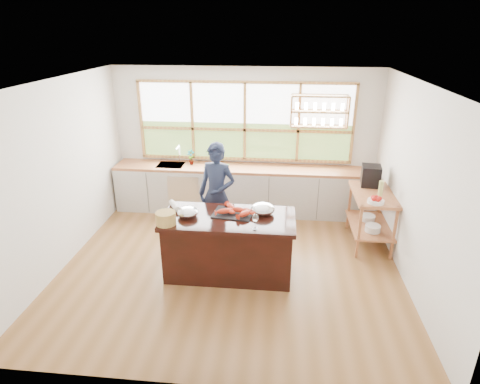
# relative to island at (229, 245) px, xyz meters

# --- Properties ---
(ground_plane) EXTENTS (5.00, 5.00, 0.00)m
(ground_plane) POSITION_rel_island_xyz_m (0.00, 0.20, -0.45)
(ground_plane) COLOR brown
(room_shell) EXTENTS (5.02, 4.52, 2.71)m
(room_shell) POSITION_rel_island_xyz_m (0.02, 0.71, 1.30)
(room_shell) COLOR silver
(room_shell) RESTS_ON ground_plane
(back_counter) EXTENTS (4.90, 0.63, 0.90)m
(back_counter) POSITION_rel_island_xyz_m (-0.02, 2.14, 0.00)
(back_counter) COLOR beige
(back_counter) RESTS_ON ground_plane
(right_shelf_unit) EXTENTS (0.62, 1.10, 0.90)m
(right_shelf_unit) POSITION_rel_island_xyz_m (2.19, 1.09, 0.15)
(right_shelf_unit) COLOR #AA6E3F
(right_shelf_unit) RESTS_ON ground_plane
(island) EXTENTS (1.85, 0.90, 0.90)m
(island) POSITION_rel_island_xyz_m (0.00, 0.00, 0.00)
(island) COLOR black
(island) RESTS_ON ground_plane
(cook) EXTENTS (0.70, 0.55, 1.70)m
(cook) POSITION_rel_island_xyz_m (-0.31, 0.90, 0.40)
(cook) COLOR #192037
(cook) RESTS_ON ground_plane
(potted_plant) EXTENTS (0.18, 0.15, 0.30)m
(potted_plant) POSITION_rel_island_xyz_m (-1.01, 2.20, 0.59)
(potted_plant) COLOR slate
(potted_plant) RESTS_ON back_counter
(cutting_board) EXTENTS (0.46, 0.38, 0.01)m
(cutting_board) POSITION_rel_island_xyz_m (-0.51, 2.14, 0.45)
(cutting_board) COLOR #57B544
(cutting_board) RESTS_ON back_counter
(espresso_machine) EXTENTS (0.33, 0.35, 0.34)m
(espresso_machine) POSITION_rel_island_xyz_m (2.19, 1.43, 0.62)
(espresso_machine) COLOR black
(espresso_machine) RESTS_ON right_shelf_unit
(wine_bottle) EXTENTS (0.08, 0.08, 0.28)m
(wine_bottle) POSITION_rel_island_xyz_m (2.24, 0.90, 0.59)
(wine_bottle) COLOR #AEB760
(wine_bottle) RESTS_ON right_shelf_unit
(fruit_bowl) EXTENTS (0.25, 0.25, 0.11)m
(fruit_bowl) POSITION_rel_island_xyz_m (2.14, 0.70, 0.49)
(fruit_bowl) COLOR silver
(fruit_bowl) RESTS_ON right_shelf_unit
(slate_board) EXTENTS (0.60, 0.47, 0.02)m
(slate_board) POSITION_rel_island_xyz_m (0.05, 0.10, 0.45)
(slate_board) COLOR black
(slate_board) RESTS_ON island
(lobster_pile) EXTENTS (0.52, 0.44, 0.08)m
(lobster_pile) POSITION_rel_island_xyz_m (0.07, 0.10, 0.50)
(lobster_pile) COLOR red
(lobster_pile) RESTS_ON slate_board
(mixing_bowl_left) EXTENTS (0.30, 0.30, 0.14)m
(mixing_bowl_left) POSITION_rel_island_xyz_m (-0.57, -0.04, 0.51)
(mixing_bowl_left) COLOR silver
(mixing_bowl_left) RESTS_ON island
(mixing_bowl_right) EXTENTS (0.34, 0.34, 0.16)m
(mixing_bowl_right) POSITION_rel_island_xyz_m (0.47, 0.16, 0.52)
(mixing_bowl_right) COLOR silver
(mixing_bowl_right) RESTS_ON island
(wine_glass) EXTENTS (0.08, 0.08, 0.22)m
(wine_glass) POSITION_rel_island_xyz_m (0.39, -0.33, 0.61)
(wine_glass) COLOR silver
(wine_glass) RESTS_ON island
(wicker_basket) EXTENTS (0.27, 0.27, 0.17)m
(wicker_basket) POSITION_rel_island_xyz_m (-0.81, -0.30, 0.53)
(wicker_basket) COLOR tan
(wicker_basket) RESTS_ON island
(parchment_roll) EXTENTS (0.23, 0.30, 0.08)m
(parchment_roll) POSITION_rel_island_xyz_m (-0.83, 0.21, 0.49)
(parchment_roll) COLOR silver
(parchment_roll) RESTS_ON island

